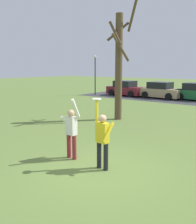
% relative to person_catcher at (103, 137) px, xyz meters
% --- Properties ---
extents(ground_plane, '(120.00, 120.00, 0.00)m').
position_rel_person_catcher_xyz_m(ground_plane, '(-0.03, -0.14, -0.98)').
color(ground_plane, olive).
extents(person_catcher, '(0.55, 0.49, 2.08)m').
position_rel_person_catcher_xyz_m(person_catcher, '(0.00, 0.00, 0.00)').
color(person_catcher, black).
rests_on(person_catcher, ground_plane).
extents(person_defender, '(0.56, 0.49, 2.04)m').
position_rel_person_catcher_xyz_m(person_defender, '(-1.34, 0.07, -0.00)').
color(person_defender, maroon).
rests_on(person_defender, ground_plane).
extents(frisbee_disc, '(0.25, 0.25, 0.02)m').
position_rel_person_catcher_xyz_m(frisbee_disc, '(-0.22, 0.01, 1.11)').
color(frisbee_disc, white).
rests_on(frisbee_disc, person_catcher).
extents(parked_car_maroon, '(4.23, 2.29, 1.59)m').
position_rel_person_catcher_xyz_m(parked_car_maroon, '(-9.96, 17.40, -0.25)').
color(parked_car_maroon, maroon).
rests_on(parked_car_maroon, ground_plane).
extents(parked_car_tan, '(4.23, 2.29, 1.59)m').
position_rel_person_catcher_xyz_m(parked_car_tan, '(-5.98, 17.50, -0.25)').
color(parked_car_tan, tan).
rests_on(parked_car_tan, ground_plane).
extents(bare_tree_tall, '(2.05, 1.86, 6.56)m').
position_rel_person_catcher_xyz_m(bare_tree_tall, '(-3.66, 6.42, 2.23)').
color(bare_tree_tall, brown).
rests_on(bare_tree_tall, ground_plane).
extents(lamppost_by_lot, '(0.28, 0.28, 4.26)m').
position_rel_person_catcher_xyz_m(lamppost_by_lot, '(-12.83, 15.72, 1.60)').
color(lamppost_by_lot, '#2D2D33').
rests_on(lamppost_by_lot, ground_plane).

